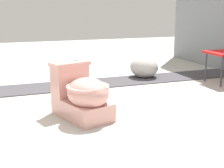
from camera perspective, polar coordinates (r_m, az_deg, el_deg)
ground_plane at (r=2.99m, az=-2.64°, el=-6.09°), size 14.00×14.00×0.00m
gravel_strip at (r=4.30m, az=-1.40°, el=0.26°), size 0.56×8.00×0.01m
toilet at (r=2.93m, az=-5.48°, el=-2.00°), size 0.71×0.55×0.52m
boulder_near at (r=4.64m, az=5.89°, el=3.12°), size 0.51×0.47×0.32m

